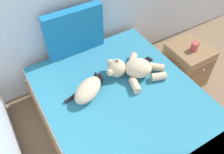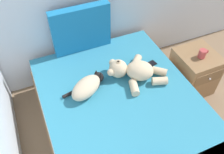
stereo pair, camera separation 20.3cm
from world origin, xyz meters
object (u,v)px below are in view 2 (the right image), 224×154
object	(u,v)px
cat	(87,86)
cell_phone	(150,65)
mug	(203,54)
patterned_cushion	(81,29)
nightstand	(193,72)
teddy_bear	(133,71)
bed	(124,119)

from	to	relation	value
cat	cell_phone	bearing A→B (deg)	6.94
cat	mug	size ratio (longest dim) A/B	3.65
patterned_cushion	nightstand	size ratio (longest dim) A/B	1.22
teddy_bear	cell_phone	size ratio (longest dim) A/B	3.74
patterned_cushion	cell_phone	distance (m)	0.82
patterned_cushion	nightstand	bearing A→B (deg)	-30.41
bed	mug	world-z (taller)	mug
cat	teddy_bear	world-z (taller)	teddy_bear
cat	mug	distance (m)	1.27
bed	teddy_bear	world-z (taller)	teddy_bear
bed	nightstand	bearing A→B (deg)	13.96
cell_phone	nightstand	size ratio (longest dim) A/B	0.31
cell_phone	patterned_cushion	bearing A→B (deg)	135.51
bed	teddy_bear	xyz separation A→B (m)	(0.22, 0.28, 0.33)
teddy_bear	cell_phone	bearing A→B (deg)	18.77
teddy_bear	nightstand	size ratio (longest dim) A/B	1.15
cat	nightstand	world-z (taller)	cat
patterned_cushion	bed	bearing A→B (deg)	-84.18
patterned_cushion	teddy_bear	xyz separation A→B (m)	(0.31, -0.63, -0.17)
nightstand	bed	bearing A→B (deg)	-166.04
cat	bed	bearing A→B (deg)	-46.13
patterned_cushion	cat	distance (m)	0.68
bed	cat	distance (m)	0.49
bed	mug	size ratio (longest dim) A/B	16.14
bed	teddy_bear	distance (m)	0.48
nightstand	mug	xyz separation A→B (m)	(-0.00, -0.03, 0.31)
patterned_cushion	cat	world-z (taller)	patterned_cushion
bed	nightstand	xyz separation A→B (m)	(1.01, 0.25, 0.02)
nightstand	mug	world-z (taller)	mug
patterned_cushion	teddy_bear	bearing A→B (deg)	-63.31
bed	nightstand	distance (m)	1.04
cat	teddy_bear	size ratio (longest dim) A/B	0.74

